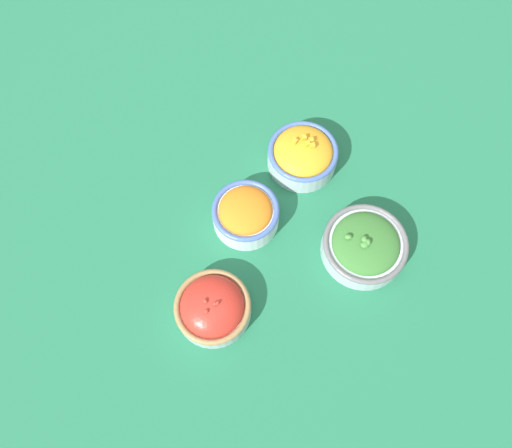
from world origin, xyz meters
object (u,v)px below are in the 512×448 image
(bowl_broccoli, at_px, (365,245))
(bowl_squash, at_px, (303,154))
(bowl_carrots, at_px, (246,213))
(bowl_cherry_tomatoes, at_px, (213,307))

(bowl_broccoli, xyz_separation_m, bowl_squash, (0.04, -0.24, 0.00))
(bowl_broccoli, bearing_deg, bowl_carrots, -35.36)
(bowl_carrots, distance_m, bowl_squash, 0.19)
(bowl_carrots, relative_size, bowl_broccoli, 0.81)
(bowl_broccoli, bearing_deg, bowl_squash, -80.03)
(bowl_carrots, distance_m, bowl_broccoli, 0.26)
(bowl_carrots, distance_m, bowl_cherry_tomatoes, 0.21)
(bowl_squash, bearing_deg, bowl_broccoli, 99.97)
(bowl_cherry_tomatoes, bearing_deg, bowl_broccoli, -176.91)
(bowl_broccoli, relative_size, bowl_squash, 1.13)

